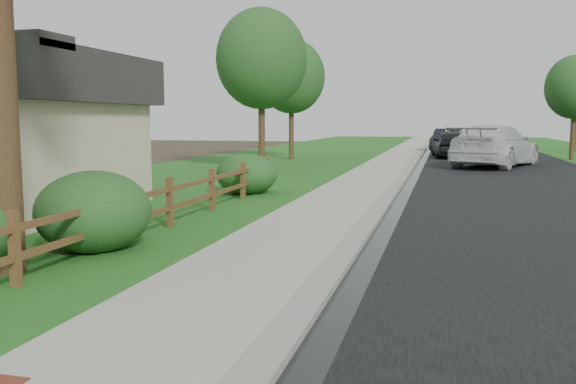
# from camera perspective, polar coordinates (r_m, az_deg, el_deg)

# --- Properties ---
(road) EXTENTS (8.00, 90.00, 0.02)m
(road) POSITION_cam_1_polar(r_m,az_deg,el_deg) (39.23, 18.27, 3.08)
(road) COLOR black
(road) RESTS_ON ground
(curb) EXTENTS (0.40, 90.00, 0.12)m
(curb) POSITION_cam_1_polar(r_m,az_deg,el_deg) (39.17, 12.12, 3.34)
(curb) COLOR gray
(curb) RESTS_ON ground
(wet_gutter) EXTENTS (0.50, 90.00, 0.00)m
(wet_gutter) POSITION_cam_1_polar(r_m,az_deg,el_deg) (39.16, 12.63, 3.26)
(wet_gutter) COLOR black
(wet_gutter) RESTS_ON road
(sidewalk) EXTENTS (2.20, 90.00, 0.10)m
(sidewalk) POSITION_cam_1_polar(r_m,az_deg,el_deg) (39.24, 10.22, 3.37)
(sidewalk) COLOR #A6A191
(sidewalk) RESTS_ON ground
(grass_strip) EXTENTS (1.60, 90.00, 0.06)m
(grass_strip) POSITION_cam_1_polar(r_m,az_deg,el_deg) (39.43, 7.46, 3.41)
(grass_strip) COLOR #164F1A
(grass_strip) RESTS_ON ground
(lawn_near) EXTENTS (9.00, 90.00, 0.04)m
(lawn_near) POSITION_cam_1_polar(r_m,az_deg,el_deg) (40.39, 0.11, 3.53)
(lawn_near) COLOR #164F1A
(lawn_near) RESTS_ON ground
(ranch_fence) EXTENTS (0.12, 16.92, 1.10)m
(ranch_fence) POSITION_cam_1_polar(r_m,az_deg,el_deg) (11.98, -13.45, -1.49)
(ranch_fence) COLOR #542D1C
(ranch_fence) RESTS_ON ground
(white_suv) EXTENTS (5.17, 7.50, 2.02)m
(white_suv) POSITION_cam_1_polar(r_m,az_deg,el_deg) (31.63, 18.78, 4.10)
(white_suv) COLOR silver
(white_suv) RESTS_ON road
(dark_car_mid) EXTENTS (2.36, 5.01, 1.66)m
(dark_car_mid) POSITION_cam_1_polar(r_m,az_deg,el_deg) (38.40, 14.97, 4.37)
(dark_car_mid) COLOR black
(dark_car_mid) RESTS_ON road
(dark_car_far) EXTENTS (2.46, 5.24, 1.66)m
(dark_car_far) POSITION_cam_1_polar(r_m,az_deg,el_deg) (45.38, 14.67, 4.71)
(dark_car_far) COLOR black
(dark_car_far) RESTS_ON road
(boulder) EXTENTS (1.31, 1.11, 0.75)m
(boulder) POSITION_cam_1_polar(r_m,az_deg,el_deg) (11.14, -17.65, -3.49)
(boulder) COLOR brown
(boulder) RESTS_ON ground
(shrub_c) EXTENTS (2.01, 2.01, 1.43)m
(shrub_c) POSITION_cam_1_polar(r_m,az_deg,el_deg) (11.08, -17.74, -1.77)
(shrub_c) COLOR #194620
(shrub_c) RESTS_ON ground
(shrub_d) EXTENTS (2.43, 2.43, 1.28)m
(shrub_d) POSITION_cam_1_polar(r_m,az_deg,el_deg) (18.74, -3.89, 1.67)
(shrub_d) COLOR #194620
(shrub_d) RESTS_ON ground
(tree_near_left) EXTENTS (4.12, 4.12, 7.31)m
(tree_near_left) POSITION_cam_1_polar(r_m,az_deg,el_deg) (28.13, -2.51, 12.32)
(tree_near_left) COLOR #352316
(tree_near_left) RESTS_ON ground
(tree_mid_left) EXTENTS (3.86, 3.86, 6.90)m
(tree_mid_left) POSITION_cam_1_polar(r_m,az_deg,el_deg) (35.45, 0.32, 10.74)
(tree_mid_left) COLOR #352316
(tree_mid_left) RESTS_ON ground
(tree_mid_right) EXTENTS (3.28, 3.28, 5.94)m
(tree_mid_right) POSITION_cam_1_polar(r_m,az_deg,el_deg) (38.43, 25.27, 8.85)
(tree_mid_right) COLOR #352316
(tree_mid_right) RESTS_ON ground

